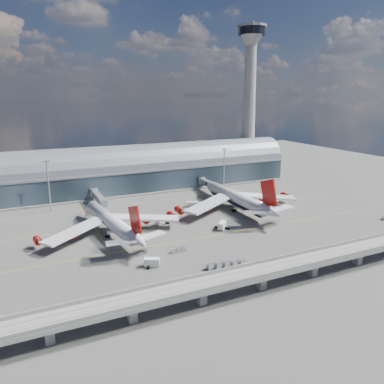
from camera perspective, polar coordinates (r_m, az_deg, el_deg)
name	(u,v)px	position (r m, az deg, el deg)	size (l,w,h in m)	color
ground	(186,231)	(161.75, -0.88, -5.90)	(500.00, 500.00, 0.00)	#474744
taxi_lines	(167,216)	(181.00, -3.77, -3.67)	(200.00, 80.12, 0.01)	gold
terminal	(133,172)	(229.45, -8.94, 3.02)	(200.00, 30.00, 28.00)	#202C35
control_tower	(249,102)	(265.75, 8.72, 13.34)	(19.00, 19.00, 103.00)	gray
guideway	(262,272)	(115.82, 10.64, -11.96)	(220.00, 8.50, 7.20)	gray
floodlight_mast_left	(49,184)	(198.28, -21.02, 1.08)	(3.00, 0.70, 25.70)	gray
floodlight_mast_right	(224,168)	(227.49, 4.90, 3.64)	(3.00, 0.70, 25.70)	gray
airliner_left	(112,222)	(158.27, -12.06, -4.55)	(60.99, 64.15, 19.55)	white
airliner_right	(238,199)	(190.03, 6.96, -1.07)	(65.96, 68.91, 21.92)	white
jet_bridge_left	(98,197)	(201.25, -14.14, -0.67)	(4.40, 28.00, 7.25)	gray
jet_bridge_right	(211,185)	(220.95, 2.96, 1.10)	(4.40, 32.00, 7.25)	gray
service_truck_1	(152,262)	(129.74, -6.14, -10.62)	(5.70, 4.36, 3.00)	white
service_truck_2	(162,221)	(170.26, -4.54, -4.42)	(6.98, 4.75, 2.47)	white
service_truck_3	(222,225)	(163.77, 4.63, -5.09)	(6.27, 6.36, 3.12)	white
service_truck_4	(274,199)	(208.51, 12.35, -1.09)	(4.05, 5.58, 2.94)	white
service_truck_5	(192,204)	(194.94, 0.04, -1.88)	(5.91, 4.39, 2.68)	white
cargo_train_0	(179,250)	(140.60, -2.03, -8.81)	(6.82, 1.93, 1.50)	gray
cargo_train_1	(226,264)	(129.35, 5.23, -10.94)	(14.21, 3.90, 1.87)	gray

